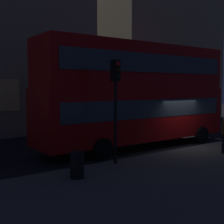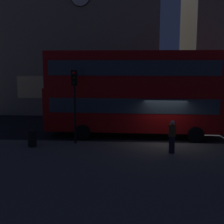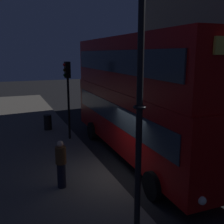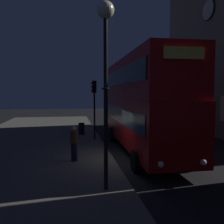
% 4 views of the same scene
% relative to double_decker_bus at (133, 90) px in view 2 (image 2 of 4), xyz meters
% --- Properties ---
extents(ground_plane, '(80.00, 80.00, 0.00)m').
position_rel_double_decker_bus_xyz_m(ground_plane, '(1.91, -1.36, -3.00)').
color(ground_plane, black).
extents(sidewalk_slab, '(44.00, 9.52, 0.12)m').
position_rel_double_decker_bus_xyz_m(sidewalk_slab, '(1.91, -6.78, -2.94)').
color(sidewalk_slab, '#5B564F').
rests_on(sidewalk_slab, ground).
extents(building_with_clock, '(14.40, 9.33, 15.90)m').
position_rel_double_decker_bus_xyz_m(building_with_clock, '(-5.12, 11.40, 4.95)').
color(building_with_clock, gray).
rests_on(building_with_clock, ground).
extents(double_decker_bus, '(11.19, 3.03, 5.40)m').
position_rel_double_decker_bus_xyz_m(double_decker_bus, '(0.00, 0.00, 0.00)').
color(double_decker_bus, '#9E0C0C').
rests_on(double_decker_bus, ground).
extents(traffic_light_near_kerb, '(0.34, 0.38, 4.17)m').
position_rel_double_decker_bus_xyz_m(traffic_light_near_kerb, '(-3.26, -2.52, 0.12)').
color(traffic_light_near_kerb, black).
rests_on(traffic_light_near_kerb, sidewalk_slab).
extents(pedestrian, '(0.37, 0.37, 1.70)m').
position_rel_double_decker_bus_xyz_m(pedestrian, '(2.02, -4.02, -2.00)').
color(pedestrian, black).
rests_on(pedestrian, sidewalk_slab).
extents(litter_bin, '(0.48, 0.48, 0.91)m').
position_rel_double_decker_bus_xyz_m(litter_bin, '(-5.52, -3.33, -2.42)').
color(litter_bin, black).
rests_on(litter_bin, sidewalk_slab).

